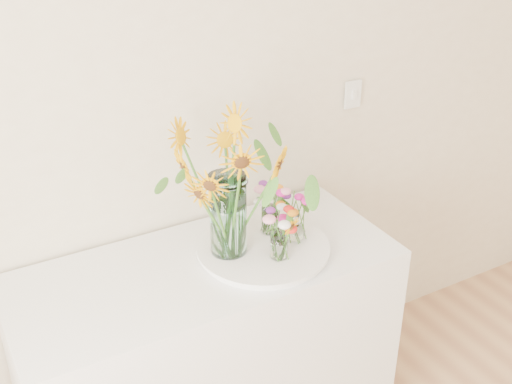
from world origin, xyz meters
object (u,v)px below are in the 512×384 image
small_vase_c (270,220)px  mason_jar (228,215)px  tray (263,250)px  counter (210,359)px  small_vase_a (279,245)px  small_vase_b (295,227)px

small_vase_c → mason_jar: bearing=-168.0°
tray → small_vase_c: (0.07, 0.08, 0.07)m
counter → mason_jar: (0.09, -0.00, 0.63)m
small_vase_a → small_vase_c: size_ratio=0.98×
counter → small_vase_a: (0.23, -0.13, 0.53)m
small_vase_a → small_vase_c: bearing=70.3°
small_vase_a → small_vase_b: size_ratio=0.97×
counter → small_vase_a: bearing=-28.8°
tray → small_vase_a: (0.01, -0.09, 0.07)m
small_vase_b → small_vase_c: same height
small_vase_a → small_vase_b: 0.14m
counter → tray: bearing=-9.9°
small_vase_b → small_vase_c: size_ratio=1.00×
tray → small_vase_b: (0.13, -0.01, 0.07)m
counter → small_vase_c: small_vase_c is taller
mason_jar → small_vase_b: bearing=-10.6°
mason_jar → small_vase_c: mason_jar is taller
counter → small_vase_c: bearing=7.6°
tray → small_vase_a: size_ratio=4.33×
counter → small_vase_a: 0.59m
counter → small_vase_b: 0.64m
small_vase_a → small_vase_b: (0.12, 0.08, 0.00)m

